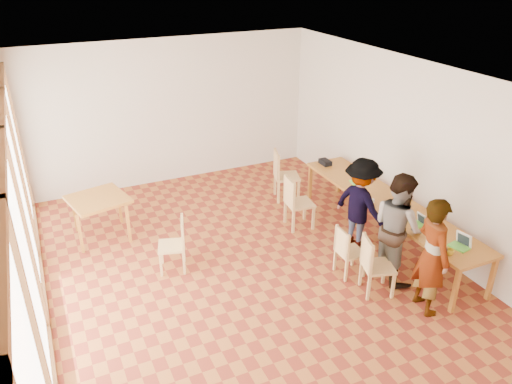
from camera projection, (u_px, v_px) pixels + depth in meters
ground at (251, 275)px, 7.68m from camera, size 8.00×8.00×0.00m
wall_back at (172, 112)px, 10.29m from camera, size 6.00×0.10×3.00m
wall_right at (418, 154)px, 8.15m from camera, size 0.10×8.00×3.00m
window_wall at (23, 232)px, 5.91m from camera, size 0.10×8.00×3.00m
ceiling at (250, 80)px, 6.36m from camera, size 6.00×8.00×0.04m
communal_table at (388, 204)px, 8.31m from camera, size 0.80×4.00×0.75m
side_table at (98, 202)px, 8.43m from camera, size 0.90×0.90×0.75m
chair_near at (373, 260)px, 7.07m from camera, size 0.53×0.53×0.48m
chair_mid at (346, 247)px, 7.48m from camera, size 0.39×0.39×0.43m
chair_far at (294, 198)px, 8.77m from camera, size 0.49×0.49×0.51m
chair_empty at (282, 170)px, 9.78m from camera, size 0.58×0.58×0.53m
chair_spare at (177, 239)px, 7.62m from camera, size 0.51×0.51×0.46m
person_near at (432, 256)px, 6.62m from camera, size 0.49×0.67×1.70m
person_mid at (397, 227)px, 7.30m from camera, size 0.72×0.88×1.71m
person_far at (361, 205)px, 8.08m from camera, size 0.80×1.13×1.59m
laptop_near at (461, 243)px, 6.99m from camera, size 0.26×0.28×0.21m
laptop_mid at (420, 222)px, 7.56m from camera, size 0.18×0.21×0.18m
laptop_far at (357, 180)px, 8.92m from camera, size 0.22×0.24×0.18m
yellow_mug at (450, 252)px, 6.81m from camera, size 0.14×0.14×0.09m
green_bottle at (359, 188)px, 8.43m from camera, size 0.07×0.07×0.28m
clear_glass at (406, 211)px, 7.89m from camera, size 0.07×0.07×0.09m
condiment_cup at (372, 201)px, 8.23m from camera, size 0.08×0.08×0.06m
pink_phone at (462, 235)px, 7.28m from camera, size 0.05×0.10×0.01m
black_pouch at (325, 162)px, 9.70m from camera, size 0.16×0.26×0.09m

